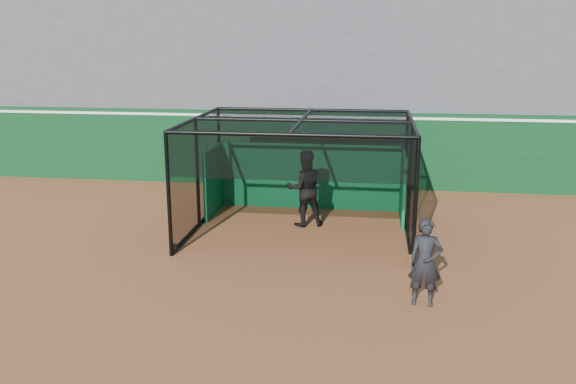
# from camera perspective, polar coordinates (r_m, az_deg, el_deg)

# --- Properties ---
(ground) EXTENTS (120.00, 120.00, 0.00)m
(ground) POSITION_cam_1_polar(r_m,az_deg,el_deg) (12.63, -1.83, -8.39)
(ground) COLOR brown
(ground) RESTS_ON ground
(outfield_wall) EXTENTS (50.00, 0.50, 2.50)m
(outfield_wall) POSITION_cam_1_polar(r_m,az_deg,el_deg) (20.39, 2.22, 4.18)
(outfield_wall) COLOR #093615
(outfield_wall) RESTS_ON ground
(grandstand) EXTENTS (50.00, 7.85, 8.95)m
(grandstand) POSITION_cam_1_polar(r_m,az_deg,el_deg) (23.84, 3.24, 13.34)
(grandstand) COLOR #4C4C4F
(grandstand) RESTS_ON ground
(batting_cage) EXTENTS (5.52, 4.66, 2.86)m
(batting_cage) POSITION_cam_1_polar(r_m,az_deg,el_deg) (15.47, 1.24, 1.44)
(batting_cage) COLOR black
(batting_cage) RESTS_ON ground
(batter) EXTENTS (1.18, 1.05, 2.03)m
(batter) POSITION_cam_1_polar(r_m,az_deg,el_deg) (16.01, 1.58, 0.36)
(batter) COLOR black
(batter) RESTS_ON ground
(on_deck_player) EXTENTS (0.64, 0.44, 1.66)m
(on_deck_player) POSITION_cam_1_polar(r_m,az_deg,el_deg) (11.59, 12.71, -6.46)
(on_deck_player) COLOR black
(on_deck_player) RESTS_ON ground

